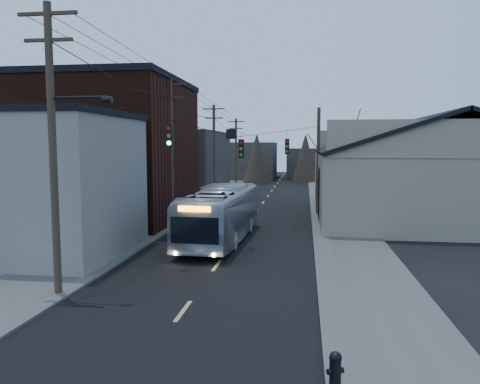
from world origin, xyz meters
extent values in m
plane|color=black|center=(0.00, 0.00, 0.00)|extent=(160.00, 160.00, 0.00)
cube|color=black|center=(0.00, 30.00, 0.01)|extent=(9.00, 110.00, 0.02)
cube|color=#474744|center=(-6.50, 30.00, 0.06)|extent=(4.00, 110.00, 0.12)
cube|color=#474744|center=(6.50, 30.00, 0.06)|extent=(4.00, 110.00, 0.12)
cube|color=gray|center=(-9.00, 9.00, 3.50)|extent=(8.00, 8.00, 7.00)
cube|color=black|center=(-10.00, 20.00, 5.00)|extent=(10.00, 12.00, 10.00)
cube|color=#36302B|center=(-9.50, 36.00, 3.50)|extent=(9.00, 14.00, 7.00)
cube|color=gray|center=(13.00, 25.00, 2.50)|extent=(16.00, 20.00, 5.00)
cube|color=black|center=(9.00, 25.00, 6.30)|extent=(8.16, 20.60, 2.86)
cube|color=black|center=(17.00, 25.00, 6.30)|extent=(8.16, 20.60, 2.86)
cube|color=#36302B|center=(-6.00, 65.00, 3.00)|extent=(10.00, 12.00, 6.00)
cube|color=#36302B|center=(7.00, 70.00, 2.50)|extent=(12.00, 14.00, 5.00)
cone|color=black|center=(6.50, 20.00, 3.60)|extent=(0.40, 0.40, 7.20)
cylinder|color=#382B1E|center=(-5.00, 3.00, 5.25)|extent=(0.28, 0.28, 10.50)
cube|color=#382B1E|center=(-5.00, 3.00, 10.10)|extent=(2.20, 0.12, 0.12)
cylinder|color=#382B1E|center=(-5.00, 18.00, 5.00)|extent=(0.28, 0.28, 10.00)
cube|color=#382B1E|center=(-5.00, 18.00, 9.60)|extent=(2.20, 0.12, 0.12)
cylinder|color=#382B1E|center=(-5.00, 33.00, 4.75)|extent=(0.28, 0.28, 9.50)
cube|color=#382B1E|center=(-5.00, 33.00, 9.10)|extent=(2.20, 0.12, 0.12)
cylinder|color=#382B1E|center=(-5.00, 48.00, 4.50)|extent=(0.28, 0.28, 9.00)
cube|color=#382B1E|center=(-5.00, 48.00, 8.60)|extent=(2.20, 0.12, 0.12)
cylinder|color=#382B1E|center=(5.00, 25.00, 4.25)|extent=(0.28, 0.28, 8.50)
cube|color=black|center=(-2.00, 7.50, 5.95)|extent=(0.28, 0.20, 1.00)
cube|color=black|center=(0.60, 12.00, 5.35)|extent=(0.28, 0.20, 1.00)
cube|color=black|center=(2.80, 18.00, 5.45)|extent=(0.28, 0.20, 1.00)
imported|color=#A3A8AF|center=(-0.79, 13.57, 1.58)|extent=(3.13, 11.43, 3.15)
imported|color=#B5B6BD|center=(-4.30, 35.25, 0.75)|extent=(1.83, 4.62, 1.50)
cylinder|color=black|center=(4.70, -2.53, 0.45)|extent=(0.26, 0.26, 0.66)
sphere|color=black|center=(4.70, -2.53, 0.81)|extent=(0.29, 0.29, 0.29)
cylinder|color=black|center=(4.70, -2.53, 0.50)|extent=(0.41, 0.26, 0.13)
camera|label=1|loc=(3.97, -12.72, 5.53)|focal=35.00mm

